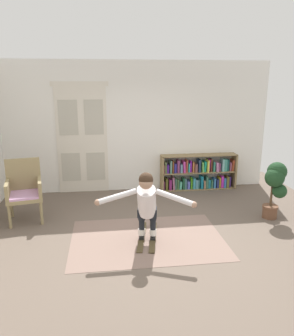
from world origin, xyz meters
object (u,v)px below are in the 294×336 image
bookshelf (198,174)px  person_skier (147,201)px  potted_plant (275,183)px  skis_pair (147,237)px  wicker_chair (24,189)px

bookshelf → person_skier: bearing=-121.1°
potted_plant → skis_pair: (-2.39, -0.50, -0.66)m
potted_plant → skis_pair: size_ratio=1.07×
wicker_chair → potted_plant: 4.53m
bookshelf → skis_pair: (-1.50, -2.36, -0.34)m
bookshelf → potted_plant: 2.08m
wicker_chair → person_skier: size_ratio=0.76×
bookshelf → wicker_chair: bearing=-160.1°
wicker_chair → potted_plant: wicker_chair is taller
potted_plant → person_skier: (-2.43, -0.71, 0.04)m
bookshelf → wicker_chair: 3.83m
bookshelf → skis_pair: 2.81m
wicker_chair → skis_pair: bearing=-26.6°
bookshelf → skis_pair: bearing=-122.5°
skis_pair → potted_plant: bearing=11.9°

